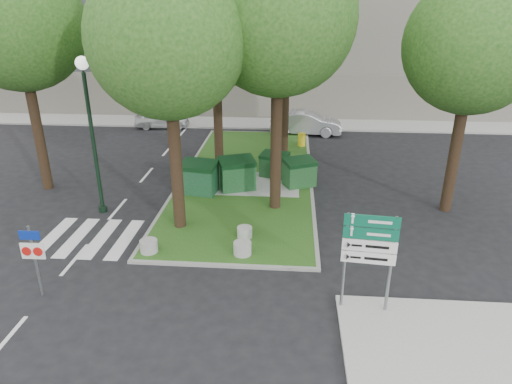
# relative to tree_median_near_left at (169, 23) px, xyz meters

# --- Properties ---
(ground) EXTENTS (120.00, 120.00, 0.00)m
(ground) POSITION_rel_tree_median_near_left_xyz_m (1.41, -2.56, -7.32)
(ground) COLOR black
(ground) RESTS_ON ground
(median_island) EXTENTS (6.00, 16.00, 0.12)m
(median_island) POSITION_rel_tree_median_near_left_xyz_m (1.91, 5.44, -7.26)
(median_island) COLOR #204E16
(median_island) RESTS_ON ground
(median_kerb) EXTENTS (6.30, 16.30, 0.10)m
(median_kerb) POSITION_rel_tree_median_near_left_xyz_m (1.91, 5.44, -7.27)
(median_kerb) COLOR gray
(median_kerb) RESTS_ON ground
(sidewalk_corner) EXTENTS (5.00, 4.00, 0.12)m
(sidewalk_corner) POSITION_rel_tree_median_near_left_xyz_m (7.91, -6.06, -7.26)
(sidewalk_corner) COLOR #999993
(sidewalk_corner) RESTS_ON ground
(building_sidewalk) EXTENTS (42.00, 3.00, 0.12)m
(building_sidewalk) POSITION_rel_tree_median_near_left_xyz_m (1.41, 15.94, -7.26)
(building_sidewalk) COLOR #999993
(building_sidewalk) RESTS_ON ground
(zebra_crossing) EXTENTS (5.00, 3.00, 0.01)m
(zebra_crossing) POSITION_rel_tree_median_near_left_xyz_m (-2.34, -1.06, -7.31)
(zebra_crossing) COLOR silver
(zebra_crossing) RESTS_ON ground
(apartment_building) EXTENTS (41.00, 12.00, 16.00)m
(apartment_building) POSITION_rel_tree_median_near_left_xyz_m (1.41, 23.44, 0.68)
(apartment_building) COLOR tan
(apartment_building) RESTS_ON ground
(tree_median_near_left) EXTENTS (5.20, 5.20, 10.53)m
(tree_median_near_left) POSITION_rel_tree_median_near_left_xyz_m (0.00, 0.00, 0.00)
(tree_median_near_left) COLOR black
(tree_median_near_left) RESTS_ON ground
(tree_median_near_right) EXTENTS (5.60, 5.60, 11.46)m
(tree_median_near_right) POSITION_rel_tree_median_near_left_xyz_m (3.50, 2.00, 0.67)
(tree_median_near_right) COLOR black
(tree_median_near_right) RESTS_ON ground
(tree_median_mid) EXTENTS (4.80, 4.80, 9.99)m
(tree_median_mid) POSITION_rel_tree_median_near_left_xyz_m (0.50, 6.50, -0.34)
(tree_median_mid) COLOR black
(tree_median_mid) RESTS_ON ground
(tree_street_left) EXTENTS (5.40, 5.40, 11.00)m
(tree_street_left) POSITION_rel_tree_median_near_left_xyz_m (-7.00, 3.50, 0.33)
(tree_street_left) COLOR black
(tree_street_left) RESTS_ON ground
(tree_street_right) EXTENTS (5.00, 5.00, 10.06)m
(tree_street_right) POSITION_rel_tree_median_near_left_xyz_m (10.50, 2.50, -0.33)
(tree_street_right) COLOR black
(tree_street_right) RESTS_ON ground
(dumpster_a) EXTENTS (1.71, 1.33, 1.44)m
(dumpster_a) POSITION_rel_tree_median_near_left_xyz_m (0.03, 3.21, -6.51)
(dumpster_a) COLOR #103E20
(dumpster_a) RESTS_ON median_island
(dumpster_b) EXTENTS (1.86, 1.58, 1.46)m
(dumpster_b) POSITION_rel_tree_median_near_left_xyz_m (1.63, 3.76, -6.50)
(dumpster_b) COLOR #13431C
(dumpster_b) RESTS_ON median_island
(dumpster_c) EXTENTS (1.51, 1.28, 1.19)m
(dumpster_c) POSITION_rel_tree_median_near_left_xyz_m (3.23, 5.47, -6.63)
(dumpster_c) COLOR #103716
(dumpster_c) RESTS_ON median_island
(dumpster_d) EXTENTS (1.67, 1.47, 1.30)m
(dumpster_d) POSITION_rel_tree_median_near_left_xyz_m (4.41, 4.38, -6.58)
(dumpster_d) COLOR #14431A
(dumpster_d) RESTS_ON median_island
(bollard_left) EXTENTS (0.60, 0.60, 0.43)m
(bollard_left) POSITION_rel_tree_median_near_left_xyz_m (-0.69, -2.06, -6.98)
(bollard_left) COLOR #969691
(bollard_left) RESTS_ON median_island
(bollard_right) EXTENTS (0.61, 0.61, 0.43)m
(bollard_right) POSITION_rel_tree_median_near_left_xyz_m (2.48, -1.97, -6.98)
(bollard_right) COLOR #979692
(bollard_right) RESTS_ON median_island
(bollard_mid) EXTENTS (0.54, 0.54, 0.39)m
(bollard_mid) POSITION_rel_tree_median_near_left_xyz_m (2.43, -0.77, -7.00)
(bollard_mid) COLOR #A8A8A3
(bollard_mid) RESTS_ON median_island
(litter_bin) EXTENTS (0.43, 0.43, 0.76)m
(litter_bin) POSITION_rel_tree_median_near_left_xyz_m (4.61, 10.58, -6.82)
(litter_bin) COLOR gold
(litter_bin) RESTS_ON median_island
(street_lamp) EXTENTS (0.49, 0.49, 6.14)m
(street_lamp) POSITION_rel_tree_median_near_left_xyz_m (-3.59, 1.17, -3.45)
(street_lamp) COLOR black
(street_lamp) RESTS_ON ground
(traffic_sign_pole) EXTENTS (0.68, 0.07, 2.26)m
(traffic_sign_pole) POSITION_rel_tree_median_near_left_xyz_m (-3.14, -4.56, -5.87)
(traffic_sign_pole) COLOR slate
(traffic_sign_pole) RESTS_ON ground
(directional_sign) EXTENTS (1.41, 0.21, 2.83)m
(directional_sign) POSITION_rel_tree_median_near_left_xyz_m (6.11, -4.56, -5.32)
(directional_sign) COLOR slate
(directional_sign) RESTS_ON sidewalk_corner
(car_white) EXTENTS (3.72, 1.77, 1.23)m
(car_white) POSITION_rel_tree_median_near_left_xyz_m (-4.71, 14.44, -6.70)
(car_white) COLOR silver
(car_white) RESTS_ON ground
(car_silver) EXTENTS (4.57, 1.79, 1.48)m
(car_silver) POSITION_rel_tree_median_near_left_xyz_m (4.91, 13.55, -6.58)
(car_silver) COLOR #9EA0A5
(car_silver) RESTS_ON ground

